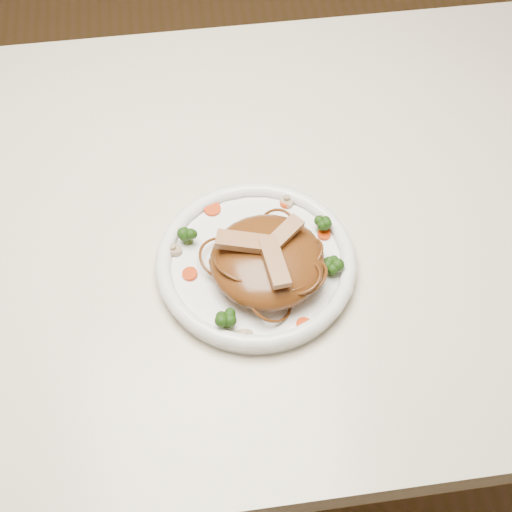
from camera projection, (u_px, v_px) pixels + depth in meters
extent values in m
plane|color=brown|center=(218.00, 426.00, 1.58)|extent=(4.00, 4.00, 0.00)
cube|color=beige|center=(195.00, 224.00, 0.99)|extent=(1.20, 0.80, 0.04)
cylinder|color=brown|center=(444.00, 180.00, 1.53)|extent=(0.06, 0.06, 0.71)
cylinder|color=white|center=(256.00, 266.00, 0.91)|extent=(0.29, 0.29, 0.02)
ellipsoid|color=#613412|center=(267.00, 261.00, 0.88)|extent=(0.16, 0.16, 0.05)
cube|color=tan|center=(283.00, 235.00, 0.86)|extent=(0.06, 0.05, 0.01)
cube|color=tan|center=(246.00, 242.00, 0.85)|extent=(0.08, 0.04, 0.01)
cube|color=tan|center=(275.00, 262.00, 0.84)|extent=(0.03, 0.07, 0.01)
cylinder|color=red|center=(286.00, 203.00, 0.96)|extent=(0.02, 0.02, 0.00)
cylinder|color=red|center=(190.00, 274.00, 0.89)|extent=(0.02, 0.02, 0.00)
cylinder|color=red|center=(324.00, 234.00, 0.93)|extent=(0.02, 0.02, 0.00)
cylinder|color=red|center=(212.00, 209.00, 0.95)|extent=(0.03, 0.03, 0.00)
cylinder|color=red|center=(304.00, 324.00, 0.85)|extent=(0.02, 0.02, 0.00)
cylinder|color=tan|center=(244.00, 335.00, 0.84)|extent=(0.02, 0.02, 0.01)
cylinder|color=tan|center=(321.00, 221.00, 0.94)|extent=(0.03, 0.03, 0.01)
cylinder|color=tan|center=(173.00, 250.00, 0.91)|extent=(0.04, 0.04, 0.01)
cylinder|color=tan|center=(287.00, 200.00, 0.96)|extent=(0.03, 0.03, 0.01)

